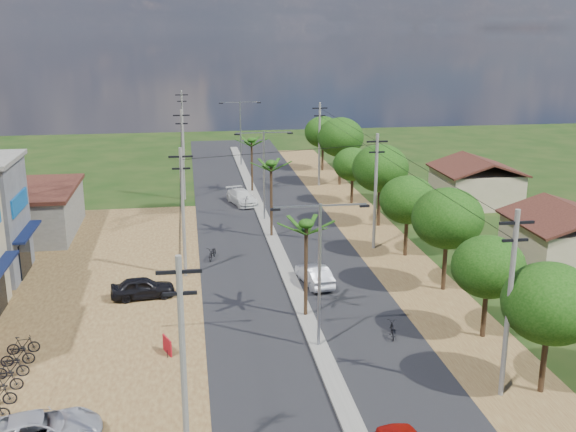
% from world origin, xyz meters
% --- Properties ---
extents(ground, '(160.00, 160.00, 0.00)m').
position_xyz_m(ground, '(0.00, 0.00, 0.00)').
color(ground, black).
rests_on(ground, ground).
extents(road, '(12.00, 110.00, 0.04)m').
position_xyz_m(road, '(0.00, 15.00, 0.02)').
color(road, black).
rests_on(road, ground).
extents(median, '(1.00, 90.00, 0.18)m').
position_xyz_m(median, '(0.00, 18.00, 0.09)').
color(median, '#605E56').
rests_on(median, ground).
extents(dirt_lot_west, '(18.00, 46.00, 0.04)m').
position_xyz_m(dirt_lot_west, '(-15.00, 8.00, 0.02)').
color(dirt_lot_west, '#51361C').
rests_on(dirt_lot_west, ground).
extents(dirt_shoulder_east, '(5.00, 90.00, 0.03)m').
position_xyz_m(dirt_shoulder_east, '(8.50, 15.00, 0.01)').
color(dirt_shoulder_east, '#51361C').
rests_on(dirt_shoulder_east, ground).
extents(low_shed, '(10.40, 10.40, 3.95)m').
position_xyz_m(low_shed, '(-21.00, 24.00, 1.97)').
color(low_shed, '#605E56').
rests_on(low_shed, ground).
extents(house_east_near, '(7.60, 7.50, 4.60)m').
position_xyz_m(house_east_near, '(20.00, 10.00, 2.39)').
color(house_east_near, tan).
rests_on(house_east_near, ground).
extents(house_east_far, '(7.60, 7.50, 4.60)m').
position_xyz_m(house_east_far, '(21.00, 28.00, 2.39)').
color(house_east_far, tan).
rests_on(house_east_far, ground).
extents(tree_east_a, '(4.40, 4.40, 6.37)m').
position_xyz_m(tree_east_a, '(9.50, -6.00, 4.49)').
color(tree_east_a, black).
rests_on(tree_east_a, ground).
extents(tree_east_b, '(4.00, 4.00, 5.83)m').
position_xyz_m(tree_east_b, '(9.30, 0.00, 4.11)').
color(tree_east_b, black).
rests_on(tree_east_b, ground).
extents(tree_east_c, '(4.60, 4.60, 6.83)m').
position_xyz_m(tree_east_c, '(9.70, 7.00, 4.86)').
color(tree_east_c, black).
rests_on(tree_east_c, ground).
extents(tree_east_d, '(4.20, 4.20, 6.13)m').
position_xyz_m(tree_east_d, '(9.40, 14.00, 4.34)').
color(tree_east_d, black).
rests_on(tree_east_d, ground).
extents(tree_east_e, '(4.80, 4.80, 7.14)m').
position_xyz_m(tree_east_e, '(9.60, 22.00, 5.09)').
color(tree_east_e, black).
rests_on(tree_east_e, ground).
extents(tree_east_f, '(3.80, 3.80, 5.52)m').
position_xyz_m(tree_east_f, '(9.20, 30.00, 3.89)').
color(tree_east_f, black).
rests_on(tree_east_f, ground).
extents(tree_east_g, '(5.00, 5.00, 7.38)m').
position_xyz_m(tree_east_g, '(9.80, 38.00, 5.24)').
color(tree_east_g, black).
rests_on(tree_east_g, ground).
extents(tree_east_h, '(4.40, 4.40, 6.52)m').
position_xyz_m(tree_east_h, '(9.50, 46.00, 4.64)').
color(tree_east_h, black).
rests_on(tree_east_h, ground).
extents(palm_median_near, '(2.00, 2.00, 6.15)m').
position_xyz_m(palm_median_near, '(0.00, 4.00, 5.54)').
color(palm_median_near, black).
rests_on(palm_median_near, ground).
extents(palm_median_mid, '(2.00, 2.00, 6.55)m').
position_xyz_m(palm_median_mid, '(0.00, 20.00, 5.90)').
color(palm_median_mid, black).
rests_on(palm_median_mid, ground).
extents(palm_median_far, '(2.00, 2.00, 5.85)m').
position_xyz_m(palm_median_far, '(0.00, 36.00, 5.26)').
color(palm_median_far, black).
rests_on(palm_median_far, ground).
extents(streetlight_near, '(5.10, 0.18, 8.00)m').
position_xyz_m(streetlight_near, '(0.00, 0.00, 4.79)').
color(streetlight_near, gray).
rests_on(streetlight_near, ground).
extents(streetlight_mid, '(5.10, 0.18, 8.00)m').
position_xyz_m(streetlight_mid, '(0.00, 25.00, 4.79)').
color(streetlight_mid, gray).
rests_on(streetlight_mid, ground).
extents(streetlight_far, '(5.10, 0.18, 8.00)m').
position_xyz_m(streetlight_far, '(0.00, 50.00, 4.79)').
color(streetlight_far, gray).
rests_on(streetlight_far, ground).
extents(utility_pole_w_a, '(1.60, 0.24, 9.00)m').
position_xyz_m(utility_pole_w_a, '(-7.00, -10.00, 4.76)').
color(utility_pole_w_a, '#605E56').
rests_on(utility_pole_w_a, ground).
extents(utility_pole_w_b, '(1.60, 0.24, 9.00)m').
position_xyz_m(utility_pole_w_b, '(-7.00, 12.00, 4.76)').
color(utility_pole_w_b, '#605E56').
rests_on(utility_pole_w_b, ground).
extents(utility_pole_w_c, '(1.60, 0.24, 9.00)m').
position_xyz_m(utility_pole_w_c, '(-7.00, 34.00, 4.76)').
color(utility_pole_w_c, '#605E56').
rests_on(utility_pole_w_c, ground).
extents(utility_pole_w_d, '(1.60, 0.24, 9.00)m').
position_xyz_m(utility_pole_w_d, '(-7.00, 55.00, 4.76)').
color(utility_pole_w_d, '#605E56').
rests_on(utility_pole_w_d, ground).
extents(utility_pole_e_a, '(1.60, 0.24, 9.00)m').
position_xyz_m(utility_pole_e_a, '(7.50, -6.00, 4.76)').
color(utility_pole_e_a, '#605E56').
rests_on(utility_pole_e_a, ground).
extents(utility_pole_e_b, '(1.60, 0.24, 9.00)m').
position_xyz_m(utility_pole_e_b, '(7.50, 16.00, 4.76)').
color(utility_pole_e_b, '#605E56').
rests_on(utility_pole_e_b, ground).
extents(utility_pole_e_c, '(1.60, 0.24, 9.00)m').
position_xyz_m(utility_pole_e_c, '(7.50, 38.00, 4.76)').
color(utility_pole_e_c, '#605E56').
rests_on(utility_pole_e_c, ground).
extents(car_silver_mid, '(2.07, 4.31, 1.36)m').
position_xyz_m(car_silver_mid, '(1.50, 9.06, 0.68)').
color(car_silver_mid, '#ACAEB5').
rests_on(car_silver_mid, ground).
extents(car_white_far, '(3.15, 5.10, 1.38)m').
position_xyz_m(car_white_far, '(-1.50, 31.09, 0.69)').
color(car_white_far, silver).
rests_on(car_white_far, ground).
extents(car_parked_silver, '(5.29, 3.06, 1.39)m').
position_xyz_m(car_parked_silver, '(-12.97, -6.94, 0.69)').
color(car_parked_silver, '#ACAEB5').
rests_on(car_parked_silver, ground).
extents(car_parked_dark, '(4.13, 2.04, 1.36)m').
position_xyz_m(car_parked_dark, '(-9.69, 8.45, 0.68)').
color(car_parked_dark, black).
rests_on(car_parked_dark, ground).
extents(moto_rider_east, '(0.89, 1.69, 0.84)m').
position_xyz_m(moto_rider_east, '(4.28, 0.66, 0.42)').
color(moto_rider_east, black).
rests_on(moto_rider_east, ground).
extents(moto_rider_west_a, '(1.12, 1.97, 0.98)m').
position_xyz_m(moto_rider_west_a, '(-5.00, 15.26, 0.49)').
color(moto_rider_west_a, black).
rests_on(moto_rider_west_a, ground).
extents(moto_rider_west_b, '(0.93, 1.89, 1.09)m').
position_xyz_m(moto_rider_west_b, '(-1.20, 29.42, 0.55)').
color(moto_rider_west_b, black).
rests_on(moto_rider_west_b, ground).
extents(roadside_sign, '(0.50, 1.07, 0.94)m').
position_xyz_m(roadside_sign, '(-8.00, 0.51, 0.46)').
color(roadside_sign, maroon).
rests_on(roadside_sign, ground).
extents(parked_scooter_row, '(1.72, 8.54, 1.00)m').
position_xyz_m(parked_scooter_row, '(-15.48, -2.25, 0.50)').
color(parked_scooter_row, black).
rests_on(parked_scooter_row, ground).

